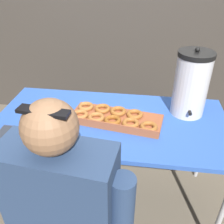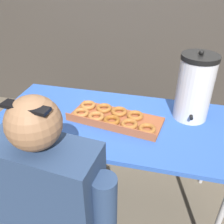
{
  "view_description": "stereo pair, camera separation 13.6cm",
  "coord_description": "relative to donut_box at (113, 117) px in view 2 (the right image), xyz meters",
  "views": [
    {
      "loc": [
        0.19,
        -1.31,
        1.62
      ],
      "look_at": [
        0.01,
        0.0,
        0.79
      ],
      "focal_mm": 40.0,
      "sensor_mm": 36.0,
      "label": 1
    },
    {
      "loc": [
        0.32,
        -1.28,
        1.62
      ],
      "look_at": [
        0.01,
        0.0,
        0.79
      ],
      "focal_mm": 40.0,
      "sensor_mm": 36.0,
      "label": 2
    }
  ],
  "objects": [
    {
      "name": "person_seated",
      "position": [
        -0.14,
        -0.64,
        -0.18
      ],
      "size": [
        0.62,
        0.29,
        1.22
      ],
      "rotation": [
        0.0,
        0.0,
        3.04
      ],
      "color": "#33332D",
      "rests_on": "ground"
    },
    {
      "name": "coffee_urn",
      "position": [
        0.47,
        0.16,
        0.19
      ],
      "size": [
        0.22,
        0.25,
        0.44
      ],
      "color": "silver",
      "rests_on": "folding_table"
    },
    {
      "name": "donut_box",
      "position": [
        0.0,
        0.0,
        0.0
      ],
      "size": [
        0.61,
        0.34,
        0.05
      ],
      "rotation": [
        0.0,
        0.0,
        -0.16
      ],
      "color": "brown",
      "rests_on": "folding_table"
    },
    {
      "name": "folding_table",
      "position": [
        -0.02,
        -0.0,
        -0.07
      ],
      "size": [
        1.49,
        0.73,
        0.73
      ],
      "color": "#2D56B2",
      "rests_on": "ground"
    },
    {
      "name": "ground_plane",
      "position": [
        -0.02,
        -0.0,
        -0.75
      ],
      "size": [
        12.0,
        12.0,
        0.0
      ],
      "primitive_type": "plane",
      "color": "brown"
    },
    {
      "name": "cell_phone",
      "position": [
        -0.62,
        -0.23,
        -0.01
      ],
      "size": [
        0.08,
        0.14,
        0.01
      ],
      "rotation": [
        0.0,
        0.0,
        -0.01
      ],
      "color": "#2D334C",
      "rests_on": "folding_table"
    }
  ]
}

